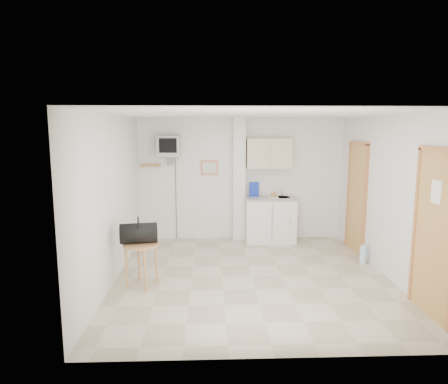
{
  "coord_description": "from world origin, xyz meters",
  "views": [
    {
      "loc": [
        -0.65,
        -5.94,
        2.3
      ],
      "look_at": [
        -0.41,
        0.6,
        1.25
      ],
      "focal_mm": 32.0,
      "sensor_mm": 36.0,
      "label": 1
    }
  ],
  "objects_px": {
    "round_table": "(141,251)",
    "water_bottle": "(363,255)",
    "crt_television": "(169,147)",
    "duffel_bag": "(139,233)"
  },
  "relations": [
    {
      "from": "duffel_bag",
      "to": "crt_television",
      "type": "bearing_deg",
      "value": 74.22
    },
    {
      "from": "water_bottle",
      "to": "duffel_bag",
      "type": "bearing_deg",
      "value": -167.17
    },
    {
      "from": "crt_television",
      "to": "duffel_bag",
      "type": "bearing_deg",
      "value": -95.9
    },
    {
      "from": "duffel_bag",
      "to": "water_bottle",
      "type": "relative_size",
      "value": 1.69
    },
    {
      "from": "crt_television",
      "to": "water_bottle",
      "type": "height_order",
      "value": "crt_television"
    },
    {
      "from": "round_table",
      "to": "water_bottle",
      "type": "bearing_deg",
      "value": 13.58
    },
    {
      "from": "duffel_bag",
      "to": "water_bottle",
      "type": "bearing_deg",
      "value": 2.96
    },
    {
      "from": "water_bottle",
      "to": "crt_television",
      "type": "bearing_deg",
      "value": 156.91
    },
    {
      "from": "crt_television",
      "to": "round_table",
      "type": "distance_m",
      "value": 2.73
    },
    {
      "from": "duffel_bag",
      "to": "water_bottle",
      "type": "height_order",
      "value": "duffel_bag"
    }
  ]
}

